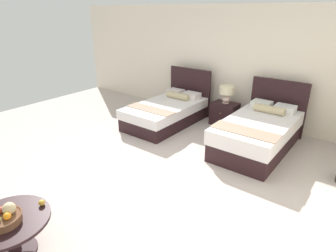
# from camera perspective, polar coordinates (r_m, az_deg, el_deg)

# --- Properties ---
(ground_plane) EXTENTS (10.13, 9.98, 0.02)m
(ground_plane) POSITION_cam_1_polar(r_m,az_deg,el_deg) (4.74, -3.84, -9.45)
(ground_plane) COLOR #BAACA3
(wall_back) EXTENTS (10.13, 0.12, 2.63)m
(wall_back) POSITION_cam_1_polar(r_m,az_deg,el_deg) (6.85, 13.90, 11.95)
(wall_back) COLOR silver
(wall_back) RESTS_ON ground
(bed_near_window) EXTENTS (1.18, 2.06, 1.16)m
(bed_near_window) POSITION_cam_1_polar(r_m,az_deg,el_deg) (6.61, -0.06, 3.01)
(bed_near_window) COLOR black
(bed_near_window) RESTS_ON ground
(bed_near_corner) EXTENTS (1.17, 2.10, 1.17)m
(bed_near_corner) POSITION_cam_1_polar(r_m,az_deg,el_deg) (5.63, 17.95, -1.23)
(bed_near_corner) COLOR black
(bed_near_corner) RESTS_ON ground
(nightstand) EXTENTS (0.58, 0.45, 0.52)m
(nightstand) POSITION_cam_1_polar(r_m,az_deg,el_deg) (6.67, 11.38, 2.45)
(nightstand) COLOR black
(nightstand) RESTS_ON ground
(table_lamp) EXTENTS (0.33, 0.33, 0.40)m
(table_lamp) POSITION_cam_1_polar(r_m,az_deg,el_deg) (6.53, 11.80, 6.74)
(table_lamp) COLOR beige
(table_lamp) RESTS_ON nightstand
(coffee_table) EXTENTS (0.87, 0.87, 0.45)m
(coffee_table) POSITION_cam_1_polar(r_m,az_deg,el_deg) (3.62, -29.54, -17.64)
(coffee_table) COLOR black
(coffee_table) RESTS_ON ground
(fruit_bowl) EXTENTS (0.38, 0.38, 0.20)m
(fruit_bowl) POSITION_cam_1_polar(r_m,az_deg,el_deg) (3.48, -30.43, -15.71)
(fruit_bowl) COLOR brown
(fruit_bowl) RESTS_ON coffee_table
(loose_apple) EXTENTS (0.07, 0.07, 0.07)m
(loose_apple) POSITION_cam_1_polar(r_m,az_deg,el_deg) (3.57, -24.26, -14.03)
(loose_apple) COLOR gold
(loose_apple) RESTS_ON coffee_table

